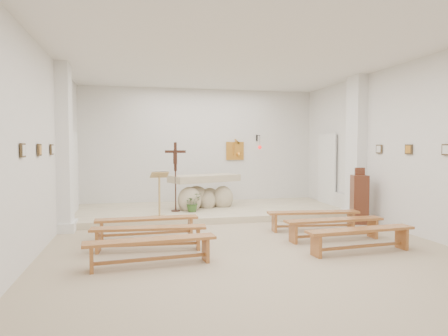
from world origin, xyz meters
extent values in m
cube|color=tan|center=(0.00, 0.00, 0.00)|extent=(7.00, 10.00, 0.00)
cube|color=silver|center=(-3.49, 0.00, 1.75)|extent=(0.02, 10.00, 3.50)
cube|color=silver|center=(3.49, 0.00, 1.75)|extent=(0.02, 10.00, 3.50)
cube|color=silver|center=(0.00, 4.99, 1.75)|extent=(7.00, 0.02, 3.50)
cube|color=silver|center=(0.00, 0.00, 3.49)|extent=(7.00, 10.00, 0.02)
cube|color=beige|center=(0.00, 3.50, 0.07)|extent=(6.98, 3.00, 0.15)
cube|color=white|center=(-3.37, 2.00, 1.75)|extent=(0.26, 0.55, 3.50)
cube|color=white|center=(3.37, 2.00, 1.75)|extent=(0.26, 0.55, 3.50)
cube|color=gold|center=(1.05, 4.96, 1.65)|extent=(0.55, 0.04, 0.55)
cube|color=black|center=(1.75, 4.97, 2.05)|extent=(0.04, 0.02, 0.20)
cylinder|color=black|center=(1.75, 4.82, 2.12)|extent=(0.02, 0.30, 0.02)
cylinder|color=black|center=(1.75, 4.67, 1.95)|extent=(0.01, 0.01, 0.34)
sphere|color=red|center=(1.75, 4.67, 1.76)|extent=(0.11, 0.11, 0.11)
cube|color=#44331D|center=(-3.47, -0.80, 1.72)|extent=(0.03, 0.20, 0.20)
cube|color=#44331D|center=(-3.47, 0.20, 1.72)|extent=(0.03, 0.20, 0.20)
cube|color=#44331D|center=(-3.47, 1.20, 1.72)|extent=(0.03, 0.20, 0.20)
cube|color=#44331D|center=(3.47, -0.80, 1.72)|extent=(0.03, 0.20, 0.20)
cube|color=#44331D|center=(3.47, 0.20, 1.72)|extent=(0.03, 0.20, 0.20)
cube|color=#44331D|center=(3.47, 1.20, 1.72)|extent=(0.03, 0.20, 0.20)
cube|color=silver|center=(-3.43, 2.70, 0.27)|extent=(0.10, 0.85, 0.52)
cube|color=silver|center=(3.43, 2.70, 0.27)|extent=(0.10, 0.85, 0.52)
ellipsoid|color=#C3B294|center=(-0.59, 3.23, 0.41)|extent=(0.60, 0.51, 0.69)
ellipsoid|color=#C3B294|center=(0.38, 3.65, 0.39)|extent=(0.56, 0.48, 0.64)
ellipsoid|color=#C3B294|center=(-0.34, 3.68, 0.42)|extent=(0.64, 0.55, 0.60)
ellipsoid|color=#C3B294|center=(0.04, 3.81, 0.37)|extent=(0.52, 0.45, 0.56)
ellipsoid|color=#C3B294|center=(-0.07, 3.54, 0.34)|extent=(0.44, 0.38, 0.52)
cube|color=#C3B294|center=(-0.13, 3.57, 0.94)|extent=(2.00, 1.37, 0.18)
cube|color=tan|center=(-1.40, 2.30, 0.17)|extent=(0.37, 0.37, 0.04)
cylinder|color=tan|center=(-1.40, 2.30, 0.62)|extent=(0.05, 0.05, 0.94)
cube|color=tan|center=(-1.40, 2.28, 1.14)|extent=(0.43, 0.33, 0.15)
cube|color=silver|center=(-1.40, 2.24, 1.18)|extent=(0.37, 0.27, 0.12)
cylinder|color=#391B12|center=(-0.95, 3.13, 0.16)|extent=(0.23, 0.23, 0.03)
cylinder|color=#391B12|center=(-0.95, 3.13, 0.67)|extent=(0.03, 0.03, 1.05)
cube|color=#391B12|center=(-0.95, 3.13, 1.53)|extent=(0.08, 0.07, 0.71)
cube|color=#391B12|center=(-0.95, 3.13, 1.65)|extent=(0.51, 0.20, 0.07)
cube|color=#391B12|center=(-0.96, 3.10, 1.50)|extent=(0.10, 0.06, 0.30)
imported|color=#345923|center=(-0.55, 2.98, 0.39)|extent=(0.55, 0.53, 0.47)
cube|color=#5D311A|center=(3.10, 1.37, 0.56)|extent=(0.42, 0.42, 1.12)
cube|color=#5D311A|center=(3.10, 1.37, 1.20)|extent=(0.23, 0.11, 0.18)
cube|color=#A5602F|center=(-1.72, 0.88, 0.39)|extent=(1.95, 0.38, 0.04)
cube|color=#A5602F|center=(-2.56, 0.85, 0.19)|extent=(0.06, 0.28, 0.37)
cube|color=#A5602F|center=(-0.89, 0.91, 0.19)|extent=(0.06, 0.28, 0.37)
cube|color=#A5602F|center=(-1.72, 0.88, 0.11)|extent=(1.63, 0.11, 0.04)
cube|color=#A5602F|center=(1.72, 0.88, 0.39)|extent=(1.96, 0.51, 0.04)
cube|color=#A5602F|center=(0.89, 0.97, 0.19)|extent=(0.08, 0.29, 0.37)
cube|color=#A5602F|center=(2.56, 0.80, 0.19)|extent=(0.08, 0.29, 0.37)
cube|color=#A5602F|center=(1.72, 0.88, 0.11)|extent=(1.63, 0.22, 0.04)
cube|color=#A5602F|center=(-1.72, -0.02, 0.39)|extent=(1.96, 0.47, 0.04)
cube|color=#A5602F|center=(-2.56, 0.05, 0.19)|extent=(0.08, 0.29, 0.37)
cube|color=#A5602F|center=(-0.89, -0.10, 0.19)|extent=(0.08, 0.29, 0.37)
cube|color=#A5602F|center=(-1.72, -0.02, 0.11)|extent=(1.63, 0.19, 0.04)
cube|color=#A5602F|center=(1.72, -0.02, 0.39)|extent=(1.95, 0.38, 0.04)
cube|color=#A5602F|center=(0.89, -0.05, 0.19)|extent=(0.06, 0.28, 0.37)
cube|color=#A5602F|center=(2.56, 0.01, 0.19)|extent=(0.06, 0.28, 0.37)
cube|color=#A5602F|center=(1.72, -0.02, 0.11)|extent=(1.63, 0.11, 0.04)
cube|color=#A5602F|center=(-1.72, -0.93, 0.39)|extent=(1.96, 0.49, 0.04)
cube|color=#A5602F|center=(-2.56, -1.01, 0.19)|extent=(0.08, 0.29, 0.37)
cube|color=#A5602F|center=(-0.89, -0.85, 0.19)|extent=(0.08, 0.29, 0.37)
cube|color=#A5602F|center=(-1.72, -0.93, 0.11)|extent=(1.63, 0.21, 0.04)
cube|color=#A5602F|center=(1.72, -0.93, 0.39)|extent=(1.96, 0.47, 0.04)
cube|color=#A5602F|center=(0.89, -1.00, 0.19)|extent=(0.08, 0.29, 0.37)
cube|color=#A5602F|center=(2.56, -0.86, 0.19)|extent=(0.08, 0.29, 0.37)
cube|color=#A5602F|center=(1.72, -0.93, 0.11)|extent=(1.63, 0.19, 0.04)
camera|label=1|loc=(-1.94, -6.86, 1.76)|focal=32.00mm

